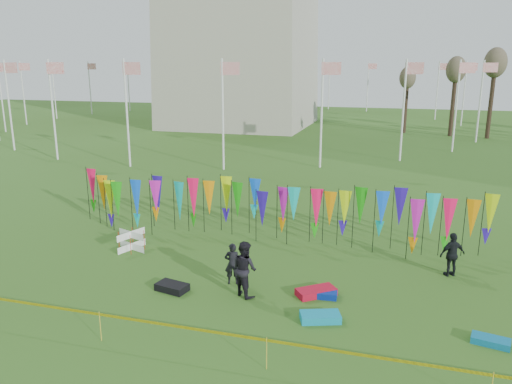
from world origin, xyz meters
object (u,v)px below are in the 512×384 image
(box_kite, at_px, (132,241))
(kite_bag_turquoise, at_px, (320,317))
(kite_bag_black, at_px, (172,287))
(person_left, at_px, (232,264))
(person_mid, at_px, (245,269))
(kite_bag_blue, at_px, (321,293))
(kite_bag_red, at_px, (316,292))
(kite_bag_teal, at_px, (491,341))
(person_right, at_px, (452,255))

(box_kite, relative_size, kite_bag_turquoise, 0.70)
(kite_bag_black, bearing_deg, person_left, 31.33)
(person_mid, xyz_separation_m, kite_bag_blue, (2.51, 0.60, -0.85))
(kite_bag_blue, height_order, kite_bag_red, kite_bag_red)
(kite_bag_turquoise, height_order, kite_bag_teal, kite_bag_turquoise)
(kite_bag_turquoise, distance_m, kite_bag_black, 5.29)
(kite_bag_turquoise, bearing_deg, kite_bag_blue, 97.84)
(box_kite, distance_m, kite_bag_teal, 13.85)
(box_kite, xyz_separation_m, kite_bag_red, (8.15, -2.05, -0.30))
(box_kite, distance_m, person_right, 12.69)
(box_kite, distance_m, kite_bag_black, 4.53)
(box_kite, xyz_separation_m, kite_bag_blue, (8.34, -2.10, -0.31))
(person_mid, height_order, kite_bag_red, person_mid)
(kite_bag_black, relative_size, kite_bag_teal, 1.08)
(kite_bag_turquoise, relative_size, kite_bag_red, 0.91)
(box_kite, bearing_deg, kite_bag_black, -42.89)
(person_left, distance_m, kite_bag_turquoise, 3.91)
(person_mid, xyz_separation_m, kite_bag_black, (-2.51, -0.38, -0.83))
(kite_bag_blue, bearing_deg, box_kite, 165.89)
(person_right, relative_size, kite_bag_teal, 1.65)
(box_kite, bearing_deg, kite_bag_turquoise, -23.58)
(person_left, relative_size, person_mid, 0.79)
(box_kite, height_order, person_right, person_right)
(kite_bag_blue, relative_size, kite_bag_teal, 1.04)
(person_left, bearing_deg, kite_bag_blue, 161.41)
(box_kite, relative_size, person_right, 0.51)
(person_mid, bearing_deg, kite_bag_turquoise, -166.08)
(person_left, bearing_deg, box_kite, -37.17)
(person_right, bearing_deg, kite_bag_blue, 7.75)
(box_kite, relative_size, kite_bag_blue, 0.80)
(person_mid, height_order, kite_bag_teal, person_mid)
(kite_bag_black, bearing_deg, box_kite, 137.11)
(person_right, bearing_deg, kite_bag_black, -4.08)
(kite_bag_red, distance_m, kite_bag_black, 4.95)
(box_kite, distance_m, person_left, 5.51)
(kite_bag_blue, height_order, kite_bag_teal, kite_bag_blue)
(person_left, relative_size, kite_bag_turquoise, 1.26)
(person_mid, relative_size, kite_bag_black, 1.76)
(kite_bag_blue, xyz_separation_m, kite_bag_teal, (5.01, -1.62, -0.01))
(person_right, relative_size, kite_bag_turquoise, 1.38)
(person_right, xyz_separation_m, kite_bag_black, (-9.34, -4.01, -0.70))
(person_mid, distance_m, kite_bag_black, 2.67)
(person_left, distance_m, kite_bag_red, 3.08)
(kite_bag_blue, relative_size, kite_bag_red, 0.79)
(box_kite, relative_size, kite_bag_teal, 0.83)
(person_left, bearing_deg, kite_bag_turquoise, 136.37)
(kite_bag_blue, distance_m, kite_bag_teal, 5.26)
(person_left, height_order, person_mid, person_mid)
(kite_bag_red, bearing_deg, box_kite, 165.86)
(kite_bag_blue, bearing_deg, person_right, 35.09)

